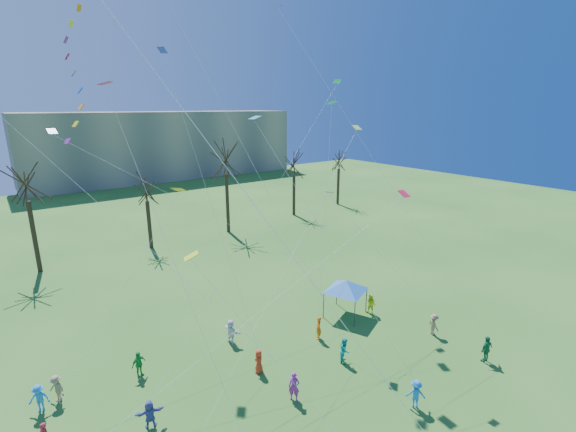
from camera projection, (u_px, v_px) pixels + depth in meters
distant_building at (165, 145)px, 92.99m from camera, size 60.00×14.00×15.00m
bare_tree_row at (153, 183)px, 46.77m from camera, size 71.76×8.84×12.20m
big_box_kite at (83, 54)px, 17.08m from camera, size 5.69×8.33×26.67m
canopy_tent_blue at (346, 286)px, 31.71m from camera, size 3.69×3.69×3.01m
festival_crowd at (245, 388)px, 22.68m from camera, size 26.85×14.03×1.84m
small_kites_aloft at (231, 135)px, 24.69m from camera, size 28.97×18.83×32.59m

